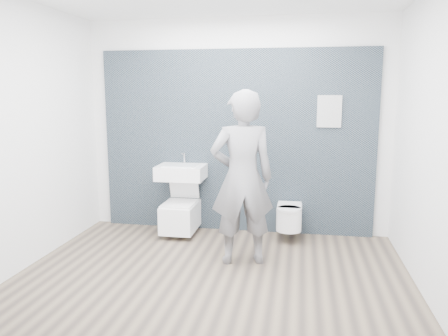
% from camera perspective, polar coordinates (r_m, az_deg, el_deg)
% --- Properties ---
extents(ground, '(4.00, 4.00, 0.00)m').
position_cam_1_polar(ground, '(4.68, -1.33, -13.43)').
color(ground, brown).
rests_on(ground, ground).
extents(room_shell, '(4.00, 4.00, 4.00)m').
position_cam_1_polar(room_shell, '(4.30, -1.42, 8.40)').
color(room_shell, silver).
rests_on(room_shell, ground).
extents(tile_wall, '(3.60, 0.06, 2.40)m').
position_cam_1_polar(tile_wall, '(6.03, 1.46, -8.00)').
color(tile_wall, black).
rests_on(tile_wall, ground).
extents(washbasin, '(0.61, 0.46, 0.46)m').
position_cam_1_polar(washbasin, '(5.73, -5.62, -0.50)').
color(washbasin, white).
rests_on(washbasin, ground).
extents(toilet_square, '(0.42, 0.61, 0.80)m').
position_cam_1_polar(toilet_square, '(5.79, -5.71, -6.08)').
color(toilet_square, white).
rests_on(toilet_square, ground).
extents(toilet_rounded, '(0.32, 0.54, 0.29)m').
position_cam_1_polar(toilet_rounded, '(5.60, 8.50, -6.35)').
color(toilet_rounded, white).
rests_on(toilet_rounded, ground).
extents(info_placard, '(0.30, 0.03, 0.40)m').
position_cam_1_polar(info_placard, '(5.94, 12.96, -8.55)').
color(info_placard, white).
rests_on(info_placard, ground).
extents(visitor, '(0.78, 0.62, 1.88)m').
position_cam_1_polar(visitor, '(4.68, 2.39, -1.35)').
color(visitor, slate).
rests_on(visitor, ground).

